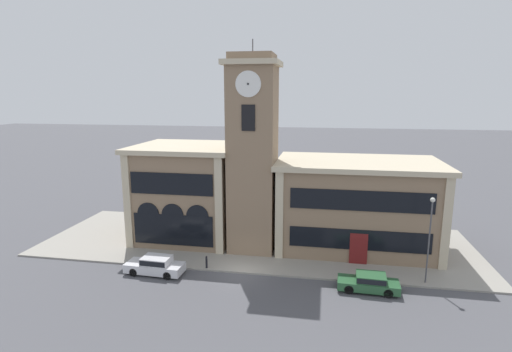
# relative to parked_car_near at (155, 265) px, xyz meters

# --- Properties ---
(ground_plane) EXTENTS (300.00, 300.00, 0.00)m
(ground_plane) POSITION_rel_parked_car_near_xyz_m (6.90, 1.17, -0.77)
(ground_plane) COLOR #4C4C51
(sidewalk_kerb) EXTENTS (41.59, 14.22, 0.15)m
(sidewalk_kerb) POSITION_rel_parked_car_near_xyz_m (6.90, 8.28, -0.69)
(sidewalk_kerb) COLOR gray
(sidewalk_kerb) RESTS_ON ground_plane
(clock_tower) EXTENTS (4.84, 4.84, 19.15)m
(clock_tower) POSITION_rel_parked_car_near_xyz_m (6.90, 6.72, 8.26)
(clock_tower) COLOR #897056
(clock_tower) RESTS_ON ground_plane
(town_hall_left_wing) EXTENTS (10.21, 9.44, 9.53)m
(town_hall_left_wing) POSITION_rel_parked_car_near_xyz_m (-0.23, 8.99, 4.03)
(town_hall_left_wing) COLOR #897056
(town_hall_left_wing) RESTS_ON ground_plane
(town_hall_right_wing) EXTENTS (15.13, 9.44, 8.43)m
(town_hall_right_wing) POSITION_rel_parked_car_near_xyz_m (16.48, 9.00, 3.47)
(town_hall_right_wing) COLOR #897056
(town_hall_right_wing) RESTS_ON ground_plane
(parked_car_near) EXTENTS (4.83, 2.02, 1.48)m
(parked_car_near) POSITION_rel_parked_car_near_xyz_m (0.00, 0.00, 0.00)
(parked_car_near) COLOR silver
(parked_car_near) RESTS_ON ground_plane
(parked_car_mid) EXTENTS (4.57, 1.95, 1.34)m
(parked_car_mid) POSITION_rel_parked_car_near_xyz_m (16.96, 0.00, -0.06)
(parked_car_mid) COLOR #285633
(parked_car_mid) RESTS_ON ground_plane
(street_lamp) EXTENTS (0.36, 0.36, 6.81)m
(street_lamp) POSITION_rel_parked_car_near_xyz_m (21.40, 1.88, 3.74)
(street_lamp) COLOR #4C4C51
(street_lamp) RESTS_ON sidewalk_kerb
(bollard) EXTENTS (0.18, 0.18, 1.06)m
(bollard) POSITION_rel_parked_car_near_xyz_m (3.89, 1.49, -0.10)
(bollard) COLOR black
(bollard) RESTS_ON sidewalk_kerb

